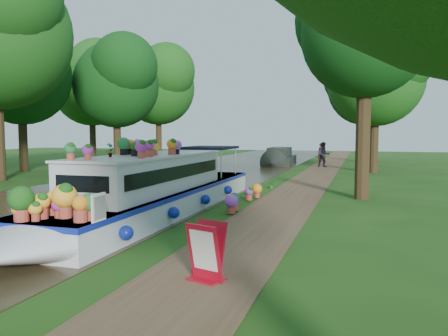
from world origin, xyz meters
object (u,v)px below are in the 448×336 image
(plant_boat, at_px, (152,188))
(pedestrian_dark, at_px, (324,155))
(second_boat, at_px, (280,158))
(sandwich_board, at_px, (206,254))
(pedestrian_pink, at_px, (321,154))

(plant_boat, height_order, pedestrian_dark, plant_boat)
(second_boat, height_order, sandwich_board, second_boat)
(sandwich_board, distance_m, pedestrian_dark, 25.90)
(second_boat, relative_size, pedestrian_pink, 4.18)
(plant_boat, xyz_separation_m, pedestrian_pink, (2.93, 23.84, 0.04))
(plant_boat, distance_m, pedestrian_pink, 24.02)
(second_boat, bearing_deg, sandwich_board, -85.83)
(second_boat, xyz_separation_m, pedestrian_dark, (3.59, -1.85, 0.39))
(second_boat, bearing_deg, plant_boat, -93.03)
(pedestrian_dark, bearing_deg, pedestrian_pink, 76.76)
(pedestrian_dark, bearing_deg, second_boat, 131.26)
(plant_boat, distance_m, sandwich_board, 6.19)
(second_boat, xyz_separation_m, pedestrian_pink, (3.16, 1.13, 0.33))
(plant_boat, bearing_deg, pedestrian_pink, 82.98)
(plant_boat, height_order, sandwich_board, plant_boat)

